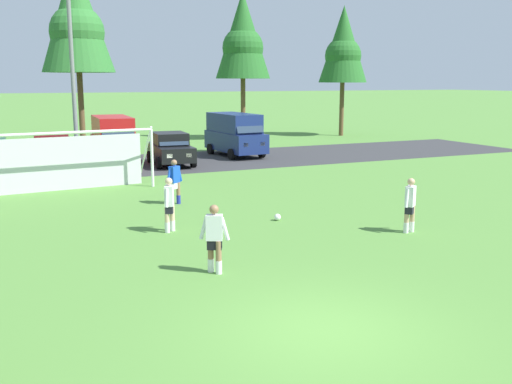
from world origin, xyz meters
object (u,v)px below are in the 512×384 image
(player_winger_right, at_px, (169,205))
(parked_car_slot_center_left, at_px, (113,138))
(soccer_goal, at_px, (59,160))
(street_lamp, at_px, (77,82))
(player_defender_far, at_px, (214,239))
(player_winger_left, at_px, (175,182))
(player_midfield_center, at_px, (410,205))
(soccer_ball, at_px, (277,217))
(parked_car_slot_center_right, at_px, (235,133))
(parked_car_slot_center, at_px, (171,149))
(parked_car_slot_left, at_px, (52,150))

(player_winger_right, height_order, parked_car_slot_center_left, parked_car_slot_center_left)
(soccer_goal, bearing_deg, street_lamp, 60.46)
(player_defender_far, relative_size, parked_car_slot_center_left, 0.34)
(street_lamp, bearing_deg, player_winger_right, -83.48)
(parked_car_slot_center_left, distance_m, street_lamp, 6.87)
(player_winger_left, bearing_deg, parked_car_slot_center_left, 89.76)
(soccer_goal, relative_size, parked_car_slot_center_left, 1.55)
(street_lamp, bearing_deg, player_midfield_center, -59.77)
(soccer_ball, distance_m, parked_car_slot_center_right, 16.66)
(player_winger_left, bearing_deg, parked_car_slot_center, 74.87)
(soccer_ball, height_order, player_midfield_center, player_midfield_center)
(player_defender_far, bearing_deg, parked_car_slot_center_left, 85.97)
(parked_car_slot_left, bearing_deg, player_winger_right, -83.03)
(player_defender_far, distance_m, parked_car_slot_center_left, 19.95)
(player_winger_right, bearing_deg, soccer_ball, -0.74)
(player_midfield_center, bearing_deg, soccer_ball, 134.83)
(soccer_goal, distance_m, player_midfield_center, 14.17)
(player_winger_right, xyz_separation_m, parked_car_slot_center_right, (8.53, 15.81, 0.52))
(player_defender_far, distance_m, player_winger_right, 4.11)
(player_defender_far, relative_size, parked_car_slot_center, 0.38)
(soccer_ball, xyz_separation_m, street_lamp, (-4.72, 10.18, 4.26))
(soccer_goal, bearing_deg, parked_car_slot_center_right, 35.37)
(soccer_ball, xyz_separation_m, player_winger_left, (-2.30, 3.85, 0.71))
(player_winger_left, bearing_deg, parked_car_slot_left, 104.98)
(soccer_ball, xyz_separation_m, soccer_goal, (-5.85, 8.18, 1.18))
(player_defender_far, height_order, parked_car_slot_center_right, parked_car_slot_center_right)
(player_winger_right, distance_m, parked_car_slot_center_right, 17.97)
(soccer_goal, xyz_separation_m, parked_car_slot_center, (6.22, 5.53, -0.42))
(soccer_goal, bearing_deg, player_midfield_center, -51.72)
(parked_car_slot_center_left, bearing_deg, parked_car_slot_center, -39.06)
(player_winger_right, relative_size, parked_car_slot_center_right, 0.33)
(street_lamp, bearing_deg, soccer_ball, -65.11)
(parked_car_slot_center, distance_m, parked_car_slot_center_right, 5.09)
(player_defender_far, bearing_deg, player_midfield_center, 9.72)
(parked_car_slot_left, distance_m, parked_car_slot_center_right, 10.46)
(player_winger_left, distance_m, parked_car_slot_center_left, 11.99)
(player_midfield_center, xyz_separation_m, parked_car_slot_left, (-8.41, 18.72, 0.05))
(soccer_ball, height_order, player_winger_left, player_winger_left)
(soccer_ball, relative_size, player_midfield_center, 0.13)
(player_defender_far, bearing_deg, street_lamp, 94.32)
(player_winger_left, distance_m, parked_car_slot_left, 12.35)
(parked_car_slot_left, height_order, parked_car_slot_center_left, parked_car_slot_center_left)
(player_defender_far, xyz_separation_m, street_lamp, (-1.08, 14.24, 3.55))
(soccer_goal, xyz_separation_m, street_lamp, (1.13, 2.00, 3.08))
(parked_car_slot_center_left, bearing_deg, player_winger_left, -90.24)
(player_midfield_center, distance_m, player_winger_left, 8.56)
(player_defender_far, relative_size, player_winger_right, 1.00)
(player_winger_right, distance_m, parked_car_slot_left, 15.85)
(soccer_ball, xyz_separation_m, parked_car_slot_left, (-5.49, 15.78, 0.77))
(soccer_ball, relative_size, parked_car_slot_left, 0.05)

